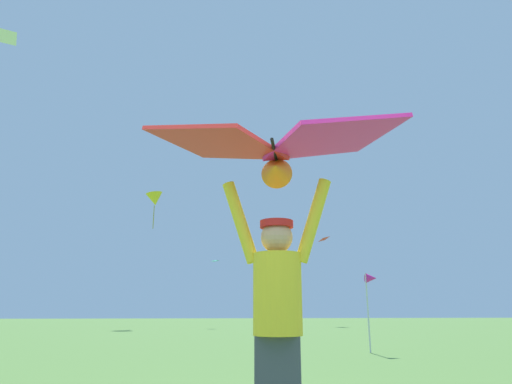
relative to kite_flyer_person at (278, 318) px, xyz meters
The scene contains 7 objects.
kite_flyer_person is the anchor object (origin of this frame).
held_stunt_kite 1.22m from the kite_flyer_person, 103.54° to the right, with size 1.88×1.19×0.41m.
distant_kite_yellow_low_right 28.31m from the kite_flyer_person, 98.36° to the left, with size 1.71×1.62×2.62m.
distant_kite_red_high_left 30.23m from the kite_flyer_person, 73.63° to the left, with size 0.91×0.92×0.35m.
distant_kite_teal_overhead_distant 25.57m from the kite_flyer_person, 89.35° to the left, with size 0.58×0.58×0.09m.
distant_kite_white_mid_left 25.95m from the kite_flyer_person, 121.02° to the left, with size 1.19×1.13×0.54m.
marker_flag 8.58m from the kite_flyer_person, 64.44° to the left, with size 0.30×0.24×1.90m.
Camera 1 is at (-0.38, -2.82, 0.98)m, focal length 30.79 mm.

